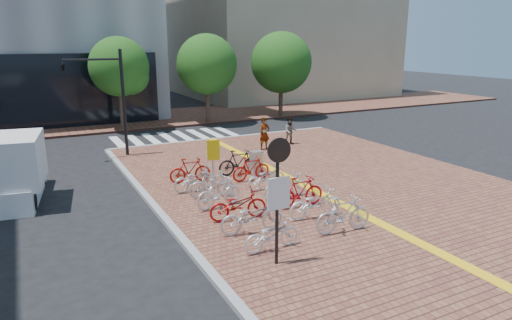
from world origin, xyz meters
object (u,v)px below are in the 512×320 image
bike_12 (251,169)px  yellow_sign (213,154)px  box_truck (10,169)px  bike_9 (300,192)px  bike_10 (285,186)px  bike_0 (272,234)px  bike_13 (239,162)px  pedestrian_a (265,134)px  pedestrian_b (290,131)px  bike_2 (238,205)px  traffic_light_pole (96,84)px  bike_8 (315,203)px  bike_3 (219,192)px  bike_1 (252,217)px  notice_sign (278,186)px  bike_5 (196,179)px  bike_6 (190,170)px  bike_7 (343,215)px  utility_box (256,163)px  bike_11 (266,177)px  bike_4 (212,185)px

bike_12 → yellow_sign: bearing=87.4°
yellow_sign → box_truck: box_truck is taller
bike_9 → box_truck: size_ratio=0.39×
yellow_sign → bike_10: bearing=-55.0°
bike_0 → bike_13: 7.46m
bike_13 → pedestrian_a: (3.23, 3.66, 0.31)m
pedestrian_b → bike_2: bearing=-108.3°
bike_12 → traffic_light_pole: 8.99m
bike_8 → box_truck: bearing=55.2°
bike_2 → bike_3: 1.33m
bike_1 → pedestrian_b: (7.45, 9.97, 0.22)m
bike_3 → bike_12: 3.35m
notice_sign → bike_0: bearing=70.3°
bike_12 → traffic_light_pole: size_ratio=0.32×
bike_5 → bike_13: bike_13 is taller
bike_3 → pedestrian_a: 8.93m
bike_6 → bike_7: bearing=-156.1°
bike_1 → utility_box: size_ratio=1.87×
utility_box → traffic_light_pole: bearing=130.5°
bike_0 → traffic_light_pole: (-2.47, 12.97, 3.19)m
bike_0 → bike_3: (-0.01, 3.76, 0.09)m
bike_12 → pedestrian_b: 7.23m
bike_10 → bike_11: 1.27m
bike_11 → bike_9: bearing=173.6°
bike_12 → bike_5: bearing=94.1°
bike_2 → bike_5: bearing=10.2°
bike_7 → yellow_sign: yellow_sign is taller
bike_2 → notice_sign: 3.67m
bike_9 → pedestrian_b: 10.05m
utility_box → notice_sign: size_ratio=0.32×
bike_10 → pedestrian_b: (4.92, 7.68, 0.28)m
bike_2 → bike_1: bearing=-177.5°
bike_12 → bike_8: bearing=179.6°
bike_12 → box_truck: size_ratio=0.36×
bike_3 → pedestrian_b: (7.47, 7.49, 0.20)m
bike_2 → bike_10: (2.45, 1.13, -0.03)m
bike_3 → traffic_light_pole: traffic_light_pole is taller
bike_8 → bike_11: size_ratio=1.07×
yellow_sign → bike_0: bearing=-96.9°
bike_10 → notice_sign: bearing=146.1°
bike_4 → notice_sign: size_ratio=0.50×
bike_4 → bike_7: (2.38, -4.77, 0.06)m
bike_11 → pedestrian_a: (3.10, 5.92, 0.39)m
bike_3 → traffic_light_pole: 10.02m
bike_13 → yellow_sign: (-1.57, -0.95, 0.75)m
notice_sign → bike_6: bearing=87.4°
bike_7 → box_truck: bearing=51.3°
notice_sign → yellow_sign: bearing=81.5°
bike_7 → bike_13: bearing=5.8°
bike_0 → utility_box: size_ratio=1.62×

